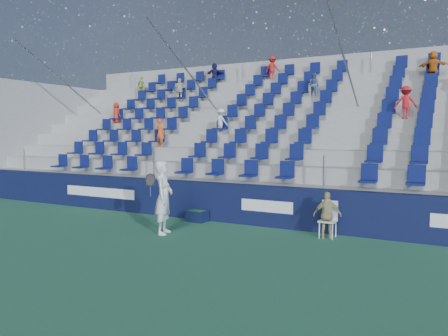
# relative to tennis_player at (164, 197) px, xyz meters

# --- Properties ---
(ground) EXTENTS (70.00, 70.00, 0.00)m
(ground) POSITION_rel_tennis_player_xyz_m (0.66, -0.93, -1.00)
(ground) COLOR #2E6D4C
(ground) RESTS_ON ground
(sponsor_wall) EXTENTS (24.00, 0.32, 1.20)m
(sponsor_wall) POSITION_rel_tennis_player_xyz_m (0.66, 2.22, -0.40)
(sponsor_wall) COLOR #0F153A
(sponsor_wall) RESTS_ON ground
(grandstand) EXTENTS (24.00, 8.17, 6.63)m
(grandstand) POSITION_rel_tennis_player_xyz_m (0.66, 7.32, 1.13)
(grandstand) COLOR #A9A9A3
(grandstand) RESTS_ON ground
(tennis_player) EXTENTS (0.75, 0.85, 2.00)m
(tennis_player) POSITION_rel_tennis_player_xyz_m (0.00, 0.00, 0.00)
(tennis_player) COLOR white
(tennis_player) RESTS_ON ground
(line_judge_chair) EXTENTS (0.43, 0.44, 0.96)m
(line_judge_chair) POSITION_rel_tennis_player_xyz_m (4.07, 1.72, -0.46)
(line_judge_chair) COLOR white
(line_judge_chair) RESTS_ON ground
(line_judge) EXTENTS (0.77, 0.49, 1.22)m
(line_judge) POSITION_rel_tennis_player_xyz_m (4.07, 1.57, -0.39)
(line_judge) COLOR tan
(line_judge) RESTS_ON ground
(ball_bin) EXTENTS (0.65, 0.45, 0.35)m
(ball_bin) POSITION_rel_tennis_player_xyz_m (-0.07, 1.82, -0.81)
(ball_bin) COLOR #0E1534
(ball_bin) RESTS_ON ground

